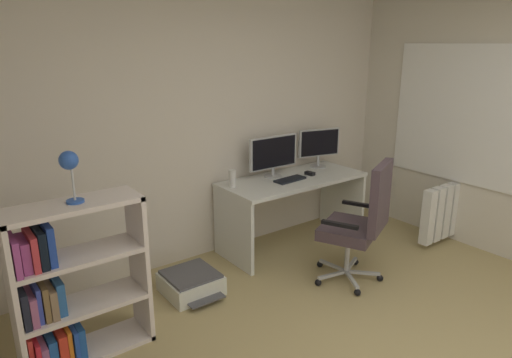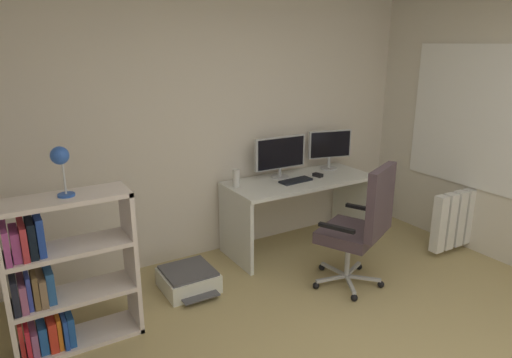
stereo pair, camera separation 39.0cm
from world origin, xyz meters
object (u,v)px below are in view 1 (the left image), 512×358
(monitor_secondary, at_px, (319,144))
(printer, at_px, (191,283))
(desktop_speaker, at_px, (232,179))
(office_chair, at_px, (362,219))
(radiator, at_px, (448,210))
(desk, at_px, (293,195))
(bookshelf, at_px, (65,290))
(monitor_main, at_px, (273,154))
(desk_lamp, at_px, (69,165))
(keyboard, at_px, (290,180))
(computer_mouse, at_px, (310,173))

(monitor_secondary, relative_size, printer, 0.91)
(desktop_speaker, height_order, office_chair, office_chair)
(radiator, bearing_deg, desktop_speaker, 153.35)
(desk, height_order, desktop_speaker, desktop_speaker)
(bookshelf, distance_m, printer, 1.17)
(bookshelf, bearing_deg, radiator, -6.44)
(bookshelf, bearing_deg, monitor_main, 16.14)
(desk, xyz_separation_m, desk_lamp, (-2.27, -0.50, 0.79))
(desk, distance_m, printer, 1.43)
(keyboard, bearing_deg, bookshelf, -173.62)
(monitor_secondary, bearing_deg, printer, -168.09)
(desk, xyz_separation_m, computer_mouse, (0.21, -0.03, 0.21))
(keyboard, bearing_deg, desk_lamp, -173.03)
(computer_mouse, xyz_separation_m, office_chair, (-0.26, -0.93, -0.15))
(monitor_secondary, xyz_separation_m, printer, (-1.84, -0.39, -0.90))
(computer_mouse, bearing_deg, desk_lamp, 179.94)
(office_chair, bearing_deg, printer, 150.73)
(keyboard, distance_m, computer_mouse, 0.30)
(monitor_main, height_order, keyboard, monitor_main)
(office_chair, height_order, radiator, office_chair)
(monitor_main, relative_size, office_chair, 0.52)
(monitor_secondary, bearing_deg, monitor_main, -179.99)
(desk_lamp, bearing_deg, radiator, -6.65)
(monitor_secondary, relative_size, computer_mouse, 4.82)
(desktop_speaker, height_order, bookshelf, bookshelf)
(monitor_main, bearing_deg, printer, -162.06)
(desk, bearing_deg, monitor_secondary, 16.99)
(desktop_speaker, bearing_deg, desk_lamp, -159.27)
(keyboard, height_order, bookshelf, bookshelf)
(desktop_speaker, distance_m, radiator, 2.35)
(computer_mouse, xyz_separation_m, printer, (-1.55, -0.21, -0.66))
(keyboard, distance_m, desktop_speaker, 0.61)
(monitor_main, bearing_deg, radiator, -35.36)
(monitor_main, distance_m, keyboard, 0.32)
(monitor_main, distance_m, computer_mouse, 0.45)
(monitor_secondary, xyz_separation_m, radiator, (0.88, -1.08, -0.64))
(monitor_main, xyz_separation_m, keyboard, (0.05, -0.21, -0.23))
(desk, distance_m, office_chair, 0.96)
(desk, xyz_separation_m, radiator, (1.38, -0.93, -0.19))
(desk, xyz_separation_m, office_chair, (-0.05, -0.96, 0.05))
(monitor_main, xyz_separation_m, computer_mouse, (0.35, -0.18, -0.23))
(desk, relative_size, printer, 2.88)
(keyboard, distance_m, printer, 1.42)
(monitor_main, relative_size, desk_lamp, 1.73)
(radiator, bearing_deg, office_chair, -178.73)
(desktop_speaker, distance_m, desk_lamp, 1.79)
(bookshelf, bearing_deg, monitor_secondary, 12.70)
(desk, bearing_deg, bookshelf, -168.22)
(monitor_secondary, relative_size, radiator, 0.58)
(office_chair, xyz_separation_m, radiator, (1.43, 0.03, -0.25))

